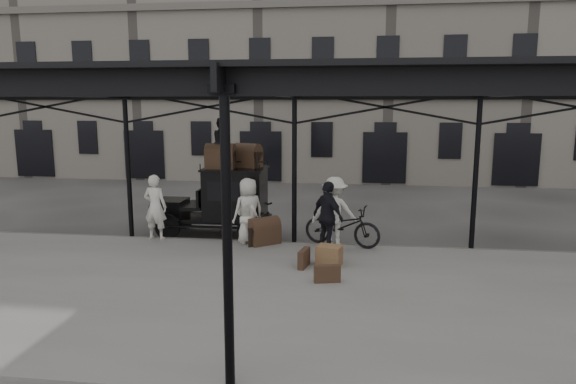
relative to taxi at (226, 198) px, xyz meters
name	(u,v)px	position (x,y,z in m)	size (l,w,h in m)	color
ground	(285,268)	(2.30, -3.02, -1.20)	(120.00, 120.00, 0.00)	#383533
platform	(272,294)	(2.30, -5.02, -1.13)	(28.00, 8.00, 0.15)	slate
canopy	(273,82)	(2.30, -4.74, 3.39)	(22.50, 9.00, 4.74)	black
building_frontage	(327,53)	(2.30, 14.98, 5.80)	(64.00, 8.00, 14.00)	slate
taxi	(226,198)	(0.00, 0.00, 0.00)	(3.65, 1.55, 2.18)	black
porter_left	(155,207)	(-1.83, -1.22, -0.08)	(0.71, 0.47, 1.95)	silver
porter_midleft	(247,216)	(0.95, -1.22, -0.28)	(0.75, 0.59, 1.55)	silver
porter_centre	(248,210)	(0.98, -1.23, -0.11)	(0.93, 0.60, 1.90)	beige
porter_official	(328,217)	(3.32, -1.88, -0.08)	(1.14, 0.47, 1.94)	black
porter_right	(334,211)	(3.47, -1.22, -0.07)	(1.28, 0.73, 1.97)	silver
bicycle	(342,226)	(3.69, -1.23, -0.47)	(0.77, 2.22, 1.17)	black
porter_roof	(223,143)	(-0.03, -0.10, 1.75)	(0.75, 0.59, 1.55)	black
steamer_trunk_roof_near	(220,158)	(-0.08, -0.25, 1.30)	(0.88, 0.53, 0.64)	#412B1E
steamer_trunk_roof_far	(247,157)	(0.67, 0.20, 1.29)	(0.85, 0.52, 0.62)	#412B1E
steamer_trunk_platform	(264,233)	(1.44, -1.32, -0.73)	(0.89, 0.54, 0.65)	#412B1E
wicker_hamper	(329,255)	(3.42, -3.07, -0.80)	(0.60, 0.45, 0.50)	olive
suitcase_upright	(304,258)	(2.81, -3.30, -0.83)	(0.15, 0.60, 0.45)	#412B1E
suitcase_flat	(327,274)	(3.44, -4.33, -0.85)	(0.60, 0.15, 0.40)	#412B1E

